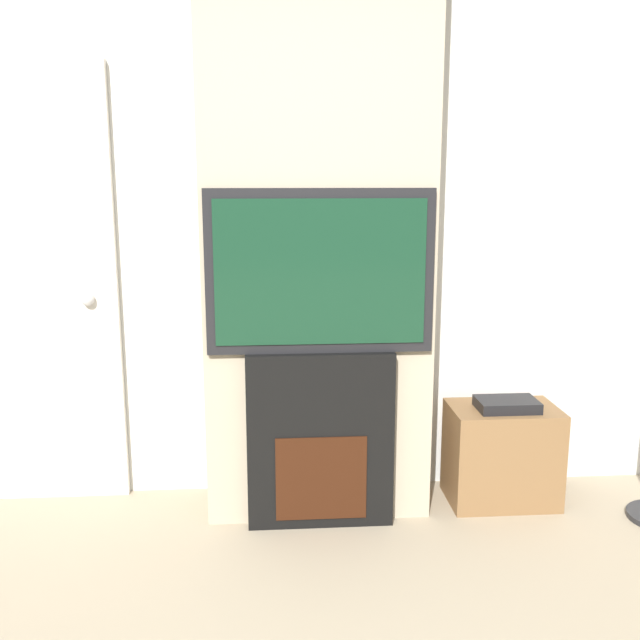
{
  "coord_description": "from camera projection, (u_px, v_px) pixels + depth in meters",
  "views": [
    {
      "loc": [
        -0.22,
        -1.37,
        1.55
      ],
      "look_at": [
        0.0,
        1.62,
        0.94
      ],
      "focal_mm": 40.0,
      "sensor_mm": 36.0,
      "label": 1
    }
  ],
  "objects": [
    {
      "name": "wall_back",
      "position": [
        314.0,
        217.0,
        3.38
      ],
      "size": [
        6.0,
        0.06,
        2.7
      ],
      "color": "silver",
      "rests_on": "ground_plane"
    },
    {
      "name": "television",
      "position": [
        320.0,
        272.0,
        3.01
      ],
      "size": [
        0.97,
        0.07,
        0.7
      ],
      "color": "black",
      "rests_on": "fireplace"
    },
    {
      "name": "fireplace",
      "position": [
        320.0,
        439.0,
        3.17
      ],
      "size": [
        0.65,
        0.15,
        0.8
      ],
      "color": "black",
      "rests_on": "ground_plane"
    },
    {
      "name": "entry_door",
      "position": [
        22.0,
        290.0,
        3.29
      ],
      "size": [
        0.88,
        0.09,
        2.05
      ],
      "color": "silver",
      "rests_on": "ground_plane"
    },
    {
      "name": "media_stand",
      "position": [
        502.0,
        453.0,
        3.41
      ],
      "size": [
        0.51,
        0.33,
        0.52
      ],
      "color": "brown",
      "rests_on": "ground_plane"
    },
    {
      "name": "chimney_breast",
      "position": [
        317.0,
        220.0,
        3.16
      ],
      "size": [
        1.01,
        0.38,
        2.7
      ],
      "color": "tan",
      "rests_on": "ground_plane"
    }
  ]
}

